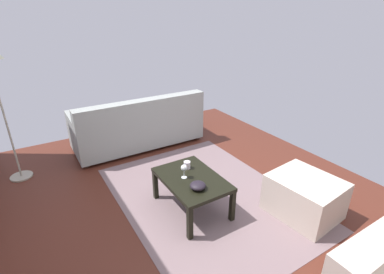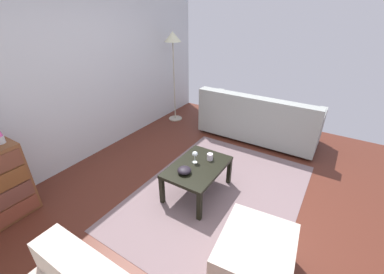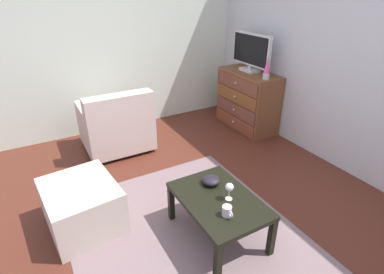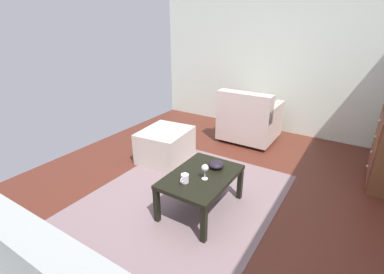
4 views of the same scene
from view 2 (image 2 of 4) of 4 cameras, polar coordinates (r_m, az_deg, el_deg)
name	(u,v)px [view 2 (image 2 of 4)]	position (r m, az deg, el deg)	size (l,w,h in m)	color
ground_plane	(197,199)	(3.25, 1.09, -14.13)	(5.77, 4.55, 0.05)	#522419
wall_accent_rear	(74,74)	(3.96, -25.57, 13.05)	(5.77, 0.12, 2.62)	#B9BCC2
area_rug	(218,194)	(3.29, 6.01, -12.95)	(2.60, 1.90, 0.01)	slate
coffee_table	(198,169)	(3.10, 1.28, -7.40)	(0.85, 0.58, 0.41)	black
wine_glass	(195,154)	(3.07, 0.68, -4.03)	(0.07, 0.07, 0.16)	silver
mug	(210,157)	(3.17, 4.17, -4.53)	(0.11, 0.08, 0.08)	silver
bowl_decorative	(184,170)	(2.93, -1.77, -7.66)	(0.16, 0.16, 0.07)	black
couch_large	(258,121)	(4.59, 14.98, 3.67)	(0.85, 2.04, 0.85)	#332319
ottoman	(254,259)	(2.44, 14.16, -25.54)	(0.70, 0.60, 0.44)	#C0B1A4
standing_lamp	(173,46)	(4.96, -4.42, 20.24)	(0.32, 0.32, 1.74)	#A59E8C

